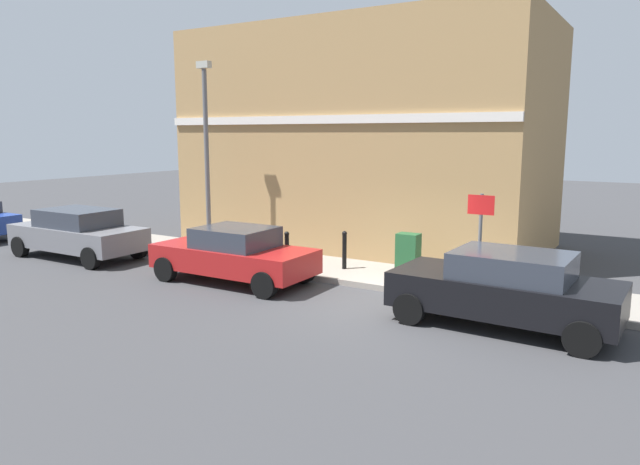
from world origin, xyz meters
name	(u,v)px	position (x,y,z in m)	size (l,w,h in m)	color
ground	(389,304)	(0.00, 0.00, 0.00)	(80.00, 80.00, 0.00)	#38383A
sidewalk	(238,256)	(2.03, 6.00, 0.07)	(2.35, 30.00, 0.15)	gray
corner_building	(369,140)	(6.36, 3.75, 3.57)	(6.43, 11.50, 7.14)	#9E7A4C
car_black	(505,288)	(-0.26, -2.59, 0.79)	(2.07, 4.35, 1.51)	black
car_red	(234,254)	(-0.27, 4.22, 0.74)	(1.92, 4.26, 1.43)	maroon
car_grey	(78,233)	(-0.40, 10.26, 0.79)	(1.95, 4.44, 1.51)	slate
utility_cabinet	(408,258)	(1.86, 0.35, 0.68)	(0.46, 0.61, 1.15)	#1E4C28
bollard_near_cabinet	(344,249)	(1.96, 2.24, 0.70)	(0.14, 0.14, 1.04)	black
bollard_far_kerb	(287,249)	(1.10, 3.53, 0.70)	(0.14, 0.14, 1.04)	black
street_sign	(480,229)	(1.34, -1.59, 1.66)	(0.08, 0.60, 2.30)	#59595B
lamppost	(207,149)	(1.77, 6.89, 3.30)	(0.20, 0.44, 5.72)	#59595B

